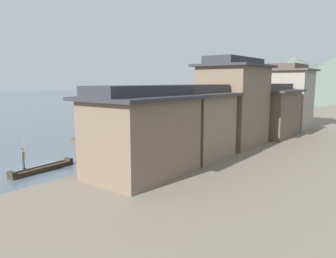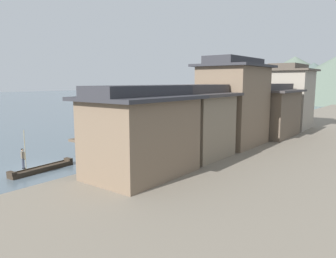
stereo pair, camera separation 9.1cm
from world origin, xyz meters
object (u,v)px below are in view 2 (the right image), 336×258
at_px(boatman_person, 23,156).
at_px(boat_moored_second, 159,150).
at_px(boat_foreground_poled, 42,169).
at_px(boat_midriver_drifting, 216,134).
at_px(boat_moored_nearest, 247,126).
at_px(boat_moored_third, 268,123).
at_px(house_waterfront_narrow, 266,110).
at_px(house_waterfront_tall, 234,102).
at_px(house_waterfront_far, 287,97).
at_px(boat_moored_far, 108,165).
at_px(boat_midriver_upstream, 276,120).
at_px(boat_upstream_distant, 225,120).
at_px(boat_crossing_west, 286,117).
at_px(house_waterfront_second, 196,122).
at_px(house_waterfront_nearest, 141,132).

distance_m(boatman_person, boat_moored_second, 13.54).
xyz_separation_m(boat_foreground_poled, boat_midriver_drifting, (2.80, 23.60, 0.01)).
relative_size(boat_moored_nearest, boat_midriver_drifting, 1.19).
relative_size(boat_moored_third, house_waterfront_narrow, 0.45).
height_order(boat_moored_third, house_waterfront_tall, house_waterfront_tall).
relative_size(boatman_person, house_waterfront_far, 0.35).
xyz_separation_m(boat_moored_second, boat_moored_far, (0.48, -7.45, 0.02)).
bearing_deg(boat_moored_nearest, boat_moored_far, -89.11).
height_order(boat_foreground_poled, boat_midriver_drifting, boat_midriver_drifting).
height_order(boat_midriver_upstream, boat_upstream_distant, boat_upstream_distant).
relative_size(boatman_person, boat_crossing_west, 0.77).
xyz_separation_m(boat_moored_second, house_waterfront_second, (6.03, -2.42, 3.65)).
relative_size(boatman_person, boat_moored_second, 0.57).
bearing_deg(house_waterfront_narrow, boat_moored_third, 109.09).
height_order(boat_upstream_distant, house_waterfront_nearest, house_waterfront_nearest).
distance_m(boat_foreground_poled, house_waterfront_far, 33.24).
relative_size(boat_foreground_poled, house_waterfront_nearest, 0.69).
xyz_separation_m(boat_moored_second, house_waterfront_narrow, (6.64, 12.01, 3.63)).
distance_m(boat_moored_nearest, boat_midriver_upstream, 11.31).
height_order(boat_moored_second, boat_midriver_upstream, boat_midriver_upstream).
xyz_separation_m(boat_moored_nearest, house_waterfront_nearest, (6.06, -31.09, 3.57)).
xyz_separation_m(house_waterfront_second, house_waterfront_narrow, (0.61, 14.44, -0.02)).
distance_m(boat_midriver_drifting, boat_midriver_upstream, 21.00).
bearing_deg(boat_upstream_distant, boat_midriver_upstream, 42.13).
distance_m(boat_upstream_distant, house_waterfront_far, 15.29).
distance_m(house_waterfront_nearest, house_waterfront_far, 29.33).
bearing_deg(house_waterfront_far, boat_midriver_drifting, -129.63).
height_order(boat_moored_third, boat_midriver_drifting, boat_midriver_drifting).
relative_size(boat_moored_nearest, boat_moored_far, 1.36).
bearing_deg(house_waterfront_far, boat_midriver_upstream, 113.84).
height_order(boat_midriver_drifting, house_waterfront_second, house_waterfront_second).
bearing_deg(boat_moored_third, house_waterfront_far, -56.35).
distance_m(boat_midriver_upstream, boat_upstream_distant, 9.64).
bearing_deg(boat_midriver_drifting, boat_upstream_distant, 113.67).
xyz_separation_m(boatman_person, house_waterfront_nearest, (8.74, 3.82, 2.23)).
bearing_deg(boat_upstream_distant, boat_midriver_drifting, -66.33).
bearing_deg(boat_moored_far, boat_midriver_drifting, 91.38).
xyz_separation_m(boatman_person, house_waterfront_second, (8.68, 10.78, 2.24)).
height_order(boat_moored_nearest, boat_upstream_distant, boat_upstream_distant).
relative_size(boat_crossing_west, house_waterfront_second, 0.62).
bearing_deg(boat_crossing_west, boat_moored_second, -91.10).
distance_m(boat_moored_second, boat_upstream_distant, 27.27).
height_order(boat_moored_far, house_waterfront_far, house_waterfront_far).
relative_size(boat_moored_third, house_waterfront_tall, 0.43).
bearing_deg(boat_midriver_drifting, boat_moored_far, -88.62).
bearing_deg(house_waterfront_narrow, boat_moored_far, -107.56).
bearing_deg(house_waterfront_far, boat_moored_far, -102.54).
bearing_deg(house_waterfront_second, boatman_person, -128.85).
relative_size(boat_moored_nearest, boat_moored_second, 1.04).
distance_m(boat_moored_nearest, boat_moored_second, 21.70).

